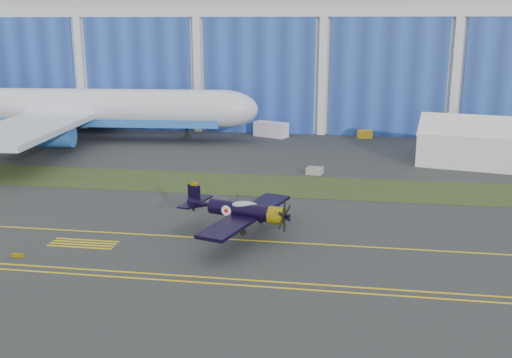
% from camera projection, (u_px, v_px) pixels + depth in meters
% --- Properties ---
extents(ground, '(260.00, 260.00, 0.00)m').
position_uv_depth(ground, '(294.00, 225.00, 58.11)').
color(ground, '#343535').
rests_on(ground, ground).
extents(grass_median, '(260.00, 10.00, 0.02)m').
position_uv_depth(grass_median, '(305.00, 187.00, 71.48)').
color(grass_median, '#475128').
rests_on(grass_median, ground).
extents(hangar, '(220.00, 45.70, 30.00)m').
position_uv_depth(hangar, '(329.00, 43.00, 122.93)').
color(hangar, silver).
rests_on(hangar, ground).
extents(taxiway_centreline, '(200.00, 0.20, 0.02)m').
position_uv_depth(taxiway_centreline, '(289.00, 243.00, 53.33)').
color(taxiway_centreline, yellow).
rests_on(taxiway_centreline, ground).
extents(edge_line_near, '(80.00, 0.20, 0.02)m').
position_uv_depth(edge_line_near, '(275.00, 288.00, 44.25)').
color(edge_line_near, yellow).
rests_on(edge_line_near, ground).
extents(edge_line_far, '(80.00, 0.20, 0.02)m').
position_uv_depth(edge_line_far, '(277.00, 282.00, 45.21)').
color(edge_line_far, yellow).
rests_on(edge_line_far, ground).
extents(hold_short_ladder, '(6.00, 2.40, 0.02)m').
position_uv_depth(hold_short_ladder, '(83.00, 244.00, 53.09)').
color(hold_short_ladder, yellow).
rests_on(hold_short_ladder, ground).
extents(guard_board_left, '(1.20, 0.15, 0.35)m').
position_uv_depth(guard_board_left, '(18.00, 255.00, 49.93)').
color(guard_board_left, yellow).
rests_on(guard_board_left, ground).
extents(warbird, '(15.07, 16.66, 4.13)m').
position_uv_depth(warbird, '(240.00, 210.00, 54.19)').
color(warbird, black).
rests_on(warbird, ground).
extents(jetliner, '(73.62, 63.93, 24.18)m').
position_uv_depth(jetliner, '(69.00, 67.00, 97.69)').
color(jetliner, silver).
rests_on(jetliner, ground).
extents(tent, '(16.65, 13.63, 6.84)m').
position_uv_depth(tent, '(475.00, 139.00, 82.73)').
color(tent, white).
rests_on(tent, ground).
extents(shipping_container, '(6.25, 4.44, 2.52)m').
position_uv_depth(shipping_container, '(271.00, 129.00, 102.88)').
color(shipping_container, white).
rests_on(shipping_container, ground).
extents(tug, '(2.63, 2.12, 1.33)m').
position_uv_depth(tug, '(365.00, 134.00, 101.81)').
color(tug, yellow).
rests_on(tug, ground).
extents(barrier_a, '(2.02, 0.68, 0.90)m').
position_uv_depth(barrier_a, '(316.00, 170.00, 77.87)').
color(barrier_a, gray).
rests_on(barrier_a, ground).
extents(barrier_b, '(2.07, 0.90, 0.90)m').
position_uv_depth(barrier_b, '(314.00, 172.00, 77.00)').
color(barrier_b, gray).
rests_on(barrier_b, ground).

